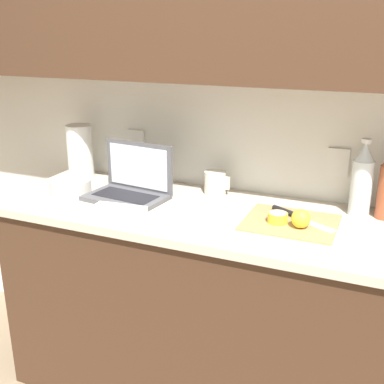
% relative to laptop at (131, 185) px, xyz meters
% --- Properties ---
extents(wall_back, '(5.20, 0.38, 2.60)m').
position_rel_laptop_xyz_m(wall_back, '(0.63, 0.21, 0.59)').
color(wall_back, white).
rests_on(wall_back, ground_plane).
extents(counter_unit, '(2.32, 0.63, 0.91)m').
position_rel_laptop_xyz_m(counter_unit, '(0.65, -0.03, -0.50)').
color(counter_unit, '#472D1E').
rests_on(counter_unit, ground_plane).
extents(laptop, '(0.37, 0.26, 0.24)m').
position_rel_laptop_xyz_m(laptop, '(0.00, 0.00, 0.00)').
color(laptop, '#515156').
rests_on(laptop, counter_unit).
extents(cutting_board, '(0.35, 0.30, 0.01)m').
position_rel_laptop_xyz_m(cutting_board, '(0.72, -0.03, -0.05)').
color(cutting_board, tan).
rests_on(cutting_board, counter_unit).
extents(knife, '(0.27, 0.17, 0.02)m').
position_rel_laptop_xyz_m(knife, '(0.71, 0.03, -0.04)').
color(knife, silver).
rests_on(knife, cutting_board).
extents(lemon_half_cut, '(0.08, 0.08, 0.04)m').
position_rel_laptop_xyz_m(lemon_half_cut, '(0.67, -0.05, -0.03)').
color(lemon_half_cut, yellow).
rests_on(lemon_half_cut, cutting_board).
extents(lemon_whole_beside, '(0.07, 0.07, 0.07)m').
position_rel_laptop_xyz_m(lemon_whole_beside, '(0.76, -0.07, -0.01)').
color(lemon_whole_beside, yellow).
rests_on(lemon_whole_beside, cutting_board).
extents(bottle_water_clear, '(0.08, 0.08, 0.31)m').
position_rel_laptop_xyz_m(bottle_water_clear, '(0.95, 0.18, 0.09)').
color(bottle_water_clear, silver).
rests_on(bottle_water_clear, counter_unit).
extents(measuring_cup, '(0.12, 0.10, 0.10)m').
position_rel_laptop_xyz_m(measuring_cup, '(0.33, 0.19, -0.00)').
color(measuring_cup, silver).
rests_on(measuring_cup, counter_unit).
extents(bowl_white, '(0.19, 0.19, 0.06)m').
position_rel_laptop_xyz_m(bowl_white, '(-0.29, -0.05, -0.03)').
color(bowl_white, beige).
rests_on(bowl_white, counter_unit).
extents(paper_towel_roll, '(0.13, 0.13, 0.26)m').
position_rel_laptop_xyz_m(paper_towel_roll, '(-0.39, 0.17, 0.08)').
color(paper_towel_roll, white).
rests_on(paper_towel_roll, counter_unit).
extents(dish_towel, '(0.23, 0.18, 0.02)m').
position_rel_laptop_xyz_m(dish_towel, '(0.05, -0.22, -0.05)').
color(dish_towel, silver).
rests_on(dish_towel, counter_unit).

